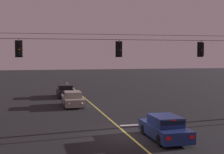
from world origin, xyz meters
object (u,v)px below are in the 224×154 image
(traffic_light_leftmost, at_px, (19,49))
(car_oncoming_lead, at_px, (73,99))
(traffic_light_centre, at_px, (201,49))
(car_oncoming_trailing, at_px, (65,91))
(traffic_light_left_inner, at_px, (119,49))
(car_waiting_near_lane, at_px, (165,128))

(traffic_light_leftmost, bearing_deg, car_oncoming_lead, 63.08)
(traffic_light_centre, relative_size, car_oncoming_lead, 0.28)
(car_oncoming_trailing, bearing_deg, car_oncoming_lead, -89.67)
(traffic_light_left_inner, relative_size, car_waiting_near_lane, 0.28)
(traffic_light_left_inner, relative_size, traffic_light_centre, 1.00)
(traffic_light_left_inner, distance_m, traffic_light_centre, 6.26)
(car_oncoming_lead, bearing_deg, traffic_light_centre, -46.18)
(traffic_light_leftmost, bearing_deg, car_waiting_near_lane, -29.86)
(traffic_light_leftmost, height_order, car_waiting_near_lane, traffic_light_leftmost)
(traffic_light_left_inner, bearing_deg, car_oncoming_lead, 104.33)
(traffic_light_left_inner, distance_m, car_oncoming_trailing, 16.97)
(traffic_light_leftmost, height_order, traffic_light_left_inner, same)
(car_waiting_near_lane, bearing_deg, traffic_light_leftmost, 150.14)
(car_oncoming_lead, height_order, car_oncoming_trailing, same)
(traffic_light_leftmost, distance_m, traffic_light_left_inner, 6.79)
(traffic_light_left_inner, xyz_separation_m, car_oncoming_trailing, (-2.31, 16.16, -4.64))
(traffic_light_left_inner, relative_size, car_oncoming_trailing, 0.28)
(traffic_light_centre, height_order, car_oncoming_trailing, traffic_light_centre)
(traffic_light_centre, distance_m, car_oncoming_lead, 13.18)
(traffic_light_centre, bearing_deg, car_waiting_near_lane, -135.09)
(traffic_light_left_inner, bearing_deg, car_waiting_near_lane, -72.57)
(car_waiting_near_lane, relative_size, car_oncoming_trailing, 0.98)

